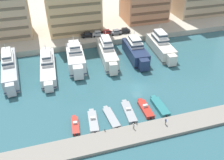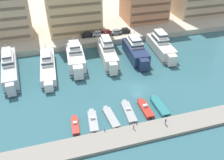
{
  "view_description": "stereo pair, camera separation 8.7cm",
  "coord_description": "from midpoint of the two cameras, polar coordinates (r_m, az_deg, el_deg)",
  "views": [
    {
      "loc": [
        -22.22,
        -50.34,
        39.39
      ],
      "look_at": [
        -6.68,
        1.73,
        2.5
      ],
      "focal_mm": 40.0,
      "sensor_mm": 36.0,
      "label": 1
    },
    {
      "loc": [
        -22.14,
        -50.36,
        39.39
      ],
      "look_at": [
        -6.68,
        1.73,
        2.5
      ],
      "focal_mm": 40.0,
      "sensor_mm": 36.0,
      "label": 2
    }
  ],
  "objects": [
    {
      "name": "ground_plane",
      "position": [
        67.67,
        5.89,
        -1.64
      ],
      "size": [
        400.0,
        400.0,
        0.0
      ],
      "primitive_type": "plane",
      "color": "#336670"
    },
    {
      "name": "quay_promenade",
      "position": [
        120.15,
        -5.2,
        15.4
      ],
      "size": [
        180.0,
        70.0,
        1.99
      ],
      "primitive_type": "cube",
      "color": "beige",
      "rests_on": "ground"
    },
    {
      "name": "pier_dock",
      "position": [
        56.37,
        12.05,
        -10.61
      ],
      "size": [
        120.0,
        5.25,
        0.73
      ],
      "primitive_type": "cube",
      "color": "gray",
      "rests_on": "ground"
    },
    {
      "name": "yacht_silver_left",
      "position": [
        76.81,
        -22.32,
        2.72
      ],
      "size": [
        5.1,
        22.51,
        8.56
      ],
      "color": "silver",
      "rests_on": "ground"
    },
    {
      "name": "yacht_white_mid_left",
      "position": [
        75.35,
        -14.42,
        3.28
      ],
      "size": [
        5.25,
        21.61,
        7.46
      ],
      "color": "white",
      "rests_on": "ground"
    },
    {
      "name": "yacht_white_center_left",
      "position": [
        76.49,
        -8.29,
        5.06
      ],
      "size": [
        6.02,
        17.35,
        8.68
      ],
      "color": "white",
      "rests_on": "ground"
    },
    {
      "name": "yacht_ivory_center",
      "position": [
        78.46,
        -1.07,
        6.27
      ],
      "size": [
        5.41,
        19.3,
        8.93
      ],
      "color": "silver",
      "rests_on": "ground"
    },
    {
      "name": "yacht_navy_center_right",
      "position": [
        80.29,
        5.47,
        6.63
      ],
      "size": [
        5.79,
        17.75,
        8.31
      ],
      "color": "navy",
      "rests_on": "ground"
    },
    {
      "name": "yacht_ivory_mid_right",
      "position": [
        84.54,
        11.13,
        7.69
      ],
      "size": [
        5.74,
        19.02,
        8.79
      ],
      "color": "silver",
      "rests_on": "ground"
    },
    {
      "name": "motorboat_red_far_left",
      "position": [
        56.26,
        -8.36,
        -10.2
      ],
      "size": [
        1.98,
        6.23,
        1.17
      ],
      "color": "red",
      "rests_on": "ground"
    },
    {
      "name": "motorboat_grey_left",
      "position": [
        56.63,
        -4.32,
        -9.35
      ],
      "size": [
        2.69,
        7.69,
        1.47
      ],
      "color": "#9EA3A8",
      "rests_on": "ground"
    },
    {
      "name": "motorboat_grey_mid_left",
      "position": [
        57.45,
        -0.21,
        -8.56
      ],
      "size": [
        2.46,
        7.85,
        0.86
      ],
      "color": "#9EA3A8",
      "rests_on": "ground"
    },
    {
      "name": "motorboat_grey_center_left",
      "position": [
        59.03,
        3.85,
        -7.24
      ],
      "size": [
        2.42,
        8.35,
        1.26
      ],
      "color": "#9EA3A8",
      "rests_on": "ground"
    },
    {
      "name": "motorboat_red_center",
      "position": [
        60.26,
        7.66,
        -6.49
      ],
      "size": [
        2.03,
        7.27,
        1.4
      ],
      "color": "red",
      "rests_on": "ground"
    },
    {
      "name": "motorboat_teal_center_right",
      "position": [
        61.31,
        10.87,
        -5.95
      ],
      "size": [
        2.24,
        7.86,
        0.99
      ],
      "color": "teal",
      "rests_on": "ground"
    },
    {
      "name": "car_black_far_left",
      "position": [
        90.6,
        -5.66,
        10.3
      ],
      "size": [
        4.15,
        2.03,
        1.8
      ],
      "color": "black",
      "rests_on": "quay_promenade"
    },
    {
      "name": "car_silver_left",
      "position": [
        91.25,
        -3.27,
        10.59
      ],
      "size": [
        4.15,
        2.03,
        1.8
      ],
      "color": "#B7BCC1",
      "rests_on": "quay_promenade"
    },
    {
      "name": "car_red_mid_left",
      "position": [
        92.06,
        -1.23,
        10.85
      ],
      "size": [
        4.13,
        1.98,
        1.8
      ],
      "color": "red",
      "rests_on": "quay_promenade"
    },
    {
      "name": "car_grey_center_left",
      "position": [
        92.3,
        0.94,
        10.92
      ],
      "size": [
        4.13,
        1.98,
        1.8
      ],
      "color": "slate",
      "rests_on": "quay_promenade"
    },
    {
      "name": "car_black_center",
      "position": [
        93.73,
        2.95,
        11.26
      ],
      "size": [
        4.14,
        2.01,
        1.8
      ],
      "color": "black",
      "rests_on": "quay_promenade"
    },
    {
      "name": "pedestrian_near_edge",
      "position": [
        54.04,
        5.01,
        -10.29
      ],
      "size": [
        0.33,
        0.58,
        1.56
      ],
      "color": "#7A6B56",
      "rests_on": "pier_dock"
    },
    {
      "name": "pedestrian_far_side",
      "position": [
        55.91,
        12.2,
        -9.12
      ],
      "size": [
        0.35,
        0.65,
        1.73
      ],
      "color": "#7A6B56",
      "rests_on": "pier_dock"
    },
    {
      "name": "bollard_west",
      "position": [
        53.72,
        -1.62,
        -11.37
      ],
      "size": [
        0.2,
        0.2,
        0.61
      ],
      "color": "#2D2D33",
      "rests_on": "pier_dock"
    },
    {
      "name": "bollard_west_mid",
      "position": [
        55.43,
        5.73,
        -9.8
      ],
      "size": [
        0.2,
        0.2,
        0.61
      ],
      "color": "#2D2D33",
      "rests_on": "pier_dock"
    }
  ]
}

